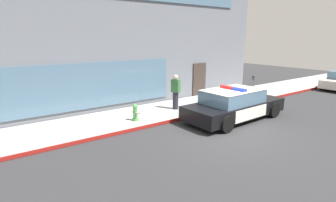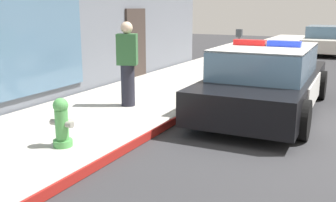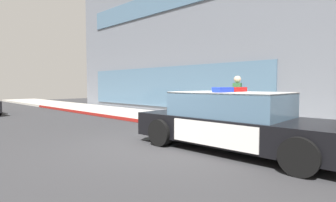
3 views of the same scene
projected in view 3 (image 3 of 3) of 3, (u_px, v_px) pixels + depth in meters
ground at (152, 146)px, 6.71m from camera, size 48.00×48.00×0.00m
sidewalk at (232, 126)px, 9.45m from camera, size 48.00×2.94×0.15m
curb_red_paint at (207, 131)px, 8.39m from camera, size 28.80×0.04×0.14m
storefront_building at (255, 44)px, 16.37m from camera, size 20.80×11.70×8.23m
police_cruiser at (235, 121)px, 6.27m from camera, size 5.04×2.22×1.49m
fire_hydrant at (174, 111)px, 10.44m from camera, size 0.34×0.39×0.73m
pedestrian_on_sidewalk at (237, 101)px, 8.99m from camera, size 0.39×0.47×1.71m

